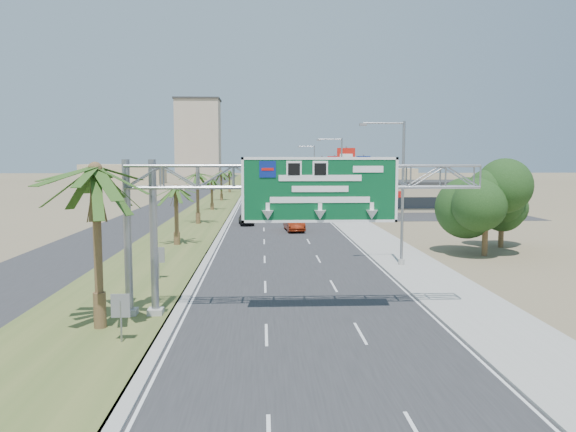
# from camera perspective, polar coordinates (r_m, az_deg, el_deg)

# --- Properties ---
(ground) EXTENTS (600.00, 600.00, 0.00)m
(ground) POSITION_cam_1_polar(r_m,az_deg,el_deg) (17.83, 4.77, -18.73)
(ground) COLOR #8C7A59
(ground) RESTS_ON ground
(road) EXTENTS (12.00, 300.00, 0.02)m
(road) POSITION_cam_1_polar(r_m,az_deg,el_deg) (126.32, -1.64, 2.39)
(road) COLOR #28282B
(road) RESTS_ON ground
(sidewalk_right) EXTENTS (4.00, 300.00, 0.10)m
(sidewalk_right) POSITION_cam_1_polar(r_m,az_deg,el_deg) (126.75, 2.20, 2.41)
(sidewalk_right) COLOR #9E9B93
(sidewalk_right) RESTS_ON ground
(median_grass) EXTENTS (7.00, 300.00, 0.12)m
(median_grass) POSITION_cam_1_polar(r_m,az_deg,el_deg) (126.55, -6.18, 2.38)
(median_grass) COLOR #485927
(median_grass) RESTS_ON ground
(opposing_road) EXTENTS (8.00, 300.00, 0.02)m
(opposing_road) POSITION_cam_1_polar(r_m,az_deg,el_deg) (127.18, -9.33, 2.33)
(opposing_road) COLOR #28282B
(opposing_road) RESTS_ON ground
(sign_gantry) EXTENTS (16.75, 1.24, 7.50)m
(sign_gantry) POSITION_cam_1_polar(r_m,az_deg,el_deg) (26.07, -0.24, 2.83)
(sign_gantry) COLOR gray
(sign_gantry) RESTS_ON ground
(palm_near) EXTENTS (5.70, 5.70, 8.35)m
(palm_near) POSITION_cam_1_polar(r_m,az_deg,el_deg) (25.11, -19.01, 4.40)
(palm_near) COLOR brown
(palm_near) RESTS_ON ground
(palm_row_b) EXTENTS (3.99, 3.99, 5.95)m
(palm_row_b) POSITION_cam_1_polar(r_m,az_deg,el_deg) (48.71, -11.32, 2.70)
(palm_row_b) COLOR brown
(palm_row_b) RESTS_ON ground
(palm_row_c) EXTENTS (3.99, 3.99, 6.75)m
(palm_row_c) POSITION_cam_1_polar(r_m,az_deg,el_deg) (64.53, -9.19, 4.14)
(palm_row_c) COLOR brown
(palm_row_c) RESTS_ON ground
(palm_row_d) EXTENTS (3.99, 3.99, 5.45)m
(palm_row_d) POSITION_cam_1_polar(r_m,az_deg,el_deg) (82.47, -7.75, 3.62)
(palm_row_d) COLOR brown
(palm_row_d) RESTS_ON ground
(palm_row_e) EXTENTS (3.99, 3.99, 6.15)m
(palm_row_e) POSITION_cam_1_polar(r_m,az_deg,el_deg) (101.38, -6.80, 4.40)
(palm_row_e) COLOR brown
(palm_row_e) RESTS_ON ground
(palm_row_f) EXTENTS (3.99, 3.99, 5.75)m
(palm_row_f) POSITION_cam_1_polar(r_m,az_deg,el_deg) (126.33, -5.98, 4.49)
(palm_row_f) COLOR brown
(palm_row_f) RESTS_ON ground
(streetlight_near) EXTENTS (3.27, 0.44, 10.00)m
(streetlight_near) POSITION_cam_1_polar(r_m,az_deg,el_deg) (39.33, 11.28, 1.71)
(streetlight_near) COLOR gray
(streetlight_near) RESTS_ON ground
(streetlight_mid) EXTENTS (3.27, 0.44, 10.00)m
(streetlight_mid) POSITION_cam_1_polar(r_m,az_deg,el_deg) (68.79, 5.28, 3.47)
(streetlight_mid) COLOR gray
(streetlight_mid) RESTS_ON ground
(streetlight_far) EXTENTS (3.27, 0.44, 10.00)m
(streetlight_far) POSITION_cam_1_polar(r_m,az_deg,el_deg) (104.55, 2.57, 4.26)
(streetlight_far) COLOR gray
(streetlight_far) RESTS_ON ground
(signal_mast) EXTENTS (10.28, 0.71, 8.00)m
(signal_mast) POSITION_cam_1_polar(r_m,az_deg,el_deg) (88.40, 2.13, 4.09)
(signal_mast) COLOR gray
(signal_mast) RESTS_ON ground
(store_building) EXTENTS (18.00, 10.00, 4.00)m
(store_building) POSITION_cam_1_polar(r_m,az_deg,el_deg) (85.73, 13.75, 1.97)
(store_building) COLOR tan
(store_building) RESTS_ON ground
(oak_near) EXTENTS (4.50, 4.50, 6.80)m
(oak_near) POSITION_cam_1_polar(r_m,az_deg,el_deg) (45.54, 19.51, 1.82)
(oak_near) COLOR brown
(oak_near) RESTS_ON ground
(oak_far) EXTENTS (3.50, 3.50, 5.60)m
(oak_far) POSITION_cam_1_polar(r_m,az_deg,el_deg) (50.42, 20.94, 1.31)
(oak_far) COLOR brown
(oak_far) RESTS_ON ground
(median_signback_a) EXTENTS (0.75, 0.08, 2.08)m
(median_signback_a) POSITION_cam_1_polar(r_m,az_deg,el_deg) (23.56, -16.64, -9.08)
(median_signback_a) COLOR gray
(median_signback_a) RESTS_ON ground
(median_signback_b) EXTENTS (0.75, 0.08, 2.08)m
(median_signback_b) POSITION_cam_1_polar(r_m,az_deg,el_deg) (35.18, -13.03, -4.11)
(median_signback_b) COLOR gray
(median_signback_b) RESTS_ON ground
(tower_distant) EXTENTS (20.00, 16.00, 35.00)m
(tower_distant) POSITION_cam_1_polar(r_m,az_deg,el_deg) (267.95, -9.10, 7.82)
(tower_distant) COLOR tan
(tower_distant) RESTS_ON ground
(building_distant_left) EXTENTS (24.00, 14.00, 6.00)m
(building_distant_left) POSITION_cam_1_polar(r_m,az_deg,el_deg) (181.28, -16.34, 4.12)
(building_distant_left) COLOR tan
(building_distant_left) RESTS_ON ground
(building_distant_right) EXTENTS (20.00, 12.00, 5.00)m
(building_distant_right) POSITION_cam_1_polar(r_m,az_deg,el_deg) (159.44, 9.03, 3.91)
(building_distant_right) COLOR tan
(building_distant_right) RESTS_ON ground
(car_left_lane) EXTENTS (2.02, 4.12, 1.35)m
(car_left_lane) POSITION_cam_1_polar(r_m,az_deg,el_deg) (63.90, -4.27, -0.30)
(car_left_lane) COLOR black
(car_left_lane) RESTS_ON ground
(car_mid_lane) EXTENTS (2.13, 5.06, 1.62)m
(car_mid_lane) POSITION_cam_1_polar(r_m,az_deg,el_deg) (58.22, 0.62, -0.74)
(car_mid_lane) COLOR #691A09
(car_mid_lane) RESTS_ON ground
(car_right_lane) EXTENTS (2.67, 5.70, 1.58)m
(car_right_lane) POSITION_cam_1_polar(r_m,az_deg,el_deg) (74.61, 1.14, 0.66)
(car_right_lane) COLOR gray
(car_right_lane) RESTS_ON ground
(car_far) EXTENTS (2.48, 5.23, 1.47)m
(car_far) POSITION_cam_1_polar(r_m,az_deg,el_deg) (94.36, -2.57, 1.69)
(car_far) COLOR black
(car_far) RESTS_ON ground
(pole_sign_red_near) EXTENTS (2.42, 0.69, 9.15)m
(pole_sign_red_near) POSITION_cam_1_polar(r_m,az_deg,el_deg) (75.30, 5.92, 5.57)
(pole_sign_red_near) COLOR gray
(pole_sign_red_near) RESTS_ON ground
(pole_sign_blue) EXTENTS (2.01, 0.82, 8.10)m
(pole_sign_blue) POSITION_cam_1_polar(r_m,az_deg,el_deg) (78.99, 7.67, 4.72)
(pole_sign_blue) COLOR gray
(pole_sign_blue) RESTS_ON ground
(pole_sign_red_far) EXTENTS (2.19, 0.94, 8.13)m
(pole_sign_red_far) POSITION_cam_1_polar(r_m,az_deg,el_deg) (86.97, 4.76, 5.07)
(pole_sign_red_far) COLOR gray
(pole_sign_red_far) RESTS_ON ground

